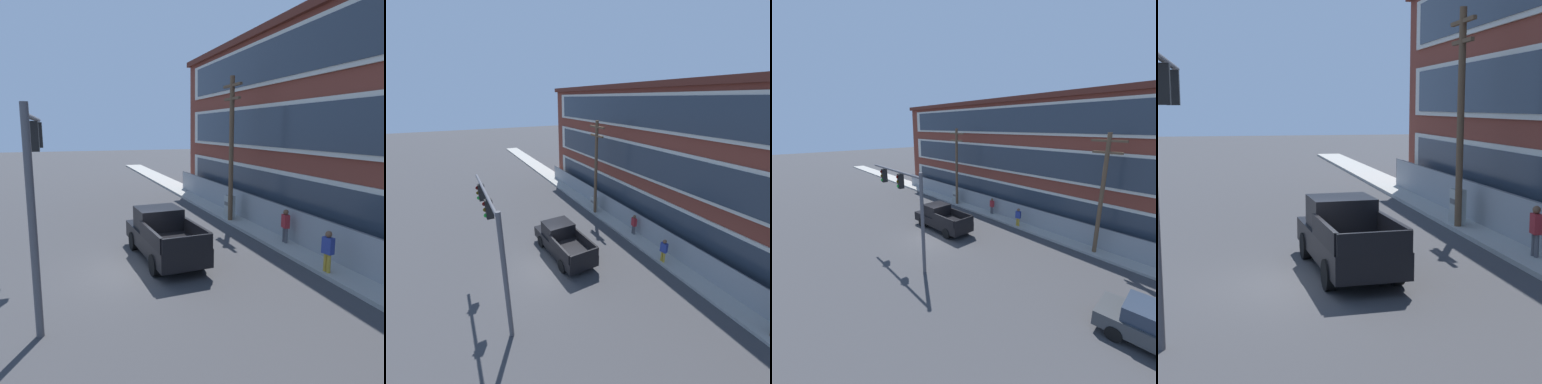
{
  "view_description": "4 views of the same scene",
  "coord_description": "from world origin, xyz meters",
  "views": [
    {
      "loc": [
        13.39,
        -2.46,
        5.28
      ],
      "look_at": [
        -1.19,
        2.63,
        2.66
      ],
      "focal_mm": 35.0,
      "sensor_mm": 36.0,
      "label": 1
    },
    {
      "loc": [
        12.49,
        -4.47,
        9.74
      ],
      "look_at": [
        -2.41,
        3.17,
        3.59
      ],
      "focal_mm": 24.0,
      "sensor_mm": 36.0,
      "label": 2
    },
    {
      "loc": [
        15.49,
        -10.02,
        8.3
      ],
      "look_at": [
        0.32,
        2.61,
        3.22
      ],
      "focal_mm": 24.0,
      "sensor_mm": 36.0,
      "label": 3
    },
    {
      "loc": [
        14.83,
        -1.79,
        4.57
      ],
      "look_at": [
        -2.21,
        1.66,
        2.04
      ],
      "focal_mm": 55.0,
      "sensor_mm": 36.0,
      "label": 4
    }
  ],
  "objects": [
    {
      "name": "brick_mill_building",
      "position": [
        0.6,
        13.73,
        5.41
      ],
      "size": [
        37.13,
        11.51,
        10.79
      ],
      "color": "brown",
      "rests_on": "ground"
    },
    {
      "name": "electrical_cabinet",
      "position": [
        -5.77,
        6.53,
        0.75
      ],
      "size": [
        0.62,
        0.45,
        1.5
      ],
      "color": "#939993",
      "rests_on": "ground"
    },
    {
      "name": "pickup_truck_black",
      "position": [
        -1.02,
        1.32,
        0.95
      ],
      "size": [
        5.49,
        2.27,
        1.99
      ],
      "color": "black",
      "rests_on": "ground"
    },
    {
      "name": "chain_link_fence",
      "position": [
        -1.8,
        7.4,
        0.86
      ],
      "size": [
        30.75,
        0.06,
        1.69
      ],
      "color": "gray",
      "rests_on": "ground"
    },
    {
      "name": "utility_pole_near_corner",
      "position": [
        -5.45,
        6.42,
        4.43
      ],
      "size": [
        2.1,
        0.26,
        8.08
      ],
      "color": "brown",
      "rests_on": "ground"
    },
    {
      "name": "pedestrian_near_cabinet",
      "position": [
        -0.74,
        6.96,
        0.97
      ],
      "size": [
        0.42,
        0.28,
        1.69
      ],
      "color": "#4C4C51",
      "rests_on": "ground"
    },
    {
      "name": "utility_pole_midblock",
      "position": [
        9.05,
        6.67,
        4.36
      ],
      "size": [
        2.07,
        0.26,
        7.95
      ],
      "color": "brown",
      "rests_on": "ground"
    },
    {
      "name": "traffic_signal_mast",
      "position": [
        1.82,
        -3.22,
        4.25
      ],
      "size": [
        6.4,
        0.43,
        5.91
      ],
      "color": "#4C4C51",
      "rests_on": "ground"
    },
    {
      "name": "sidewalk_building_side",
      "position": [
        0.0,
        7.22,
        0.08
      ],
      "size": [
        80.0,
        2.1,
        0.16
      ],
      "primitive_type": "cube",
      "color": "#9E9B93",
      "rests_on": "ground"
    },
    {
      "name": "pedestrian_by_fence",
      "position": [
        2.85,
        6.39,
        0.97
      ],
      "size": [
        0.44,
        0.32,
        1.69
      ],
      "color": "#B7932D",
      "rests_on": "ground"
    },
    {
      "name": "ground_plane",
      "position": [
        0.0,
        0.0,
        0.0
      ],
      "size": [
        160.0,
        160.0,
        0.0
      ],
      "primitive_type": "plane",
      "color": "#38383A"
    }
  ]
}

